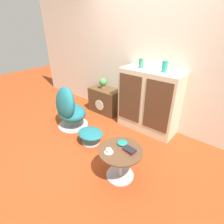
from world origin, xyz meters
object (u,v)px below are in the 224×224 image
ottoman (91,134)px  book_stack (129,150)px  teacup (109,151)px  vase_leftmost (141,63)px  bowl (122,143)px  vase_inner_left (165,67)px  potted_plant (103,83)px  egg_chair (69,109)px  coffee_table (120,159)px  tv_console (105,100)px  sideboard (149,101)px

ottoman → book_stack: book_stack is taller
teacup → book_stack: 0.26m
teacup → book_stack: (0.19, 0.18, -0.00)m
vase_leftmost → bowl: vase_leftmost is taller
vase_leftmost → vase_inner_left: size_ratio=0.91×
book_stack → potted_plant: bearing=141.3°
vase_inner_left → teacup: vase_inner_left is taller
ottoman → teacup: teacup is taller
egg_chair → book_stack: size_ratio=5.26×
coffee_table → bowl: bearing=117.4°
tv_console → bowl: (1.36, -1.20, 0.19)m
vase_inner_left → teacup: bearing=-88.7°
tv_console → egg_chair: size_ratio=0.82×
sideboard → vase_leftmost: 0.69m
tv_console → bowl: size_ratio=4.94×
sideboard → vase_leftmost: bearing=179.0°
vase_leftmost → bowl: size_ratio=1.15×
coffee_table → egg_chair: bearing=166.1°
sideboard → vase_inner_left: 0.70m
egg_chair → teacup: bearing=-19.4°
vase_inner_left → book_stack: 1.48m
sideboard → bowl: sideboard is taller
vase_leftmost → potted_plant: bearing=178.6°
ottoman → coffee_table: 0.89m
sideboard → book_stack: size_ratio=7.09×
egg_chair → teacup: size_ratio=7.65×
tv_console → egg_chair: (-0.10, -0.94, 0.12)m
teacup → book_stack: teacup is taller
sideboard → vase_inner_left: vase_inner_left is taller
vase_leftmost → teacup: bearing=-71.8°
coffee_table → vase_leftmost: (-0.55, 1.29, 0.94)m
egg_chair → ottoman: size_ratio=1.87×
ottoman → vase_leftmost: 1.50m
book_stack → vase_leftmost: bearing=117.7°
tv_console → sideboard: bearing=-1.4°
ottoman → coffee_table: coffee_table is taller
vase_leftmost → vase_inner_left: 0.43m
egg_chair → bowl: bearing=-10.1°
potted_plant → tv_console: bearing=-0.7°
tv_console → vase_leftmost: (0.86, -0.02, 0.96)m
vase_inner_left → sideboard: bearing=-178.9°
bowl → tv_console: bearing=138.6°
coffee_table → vase_inner_left: 1.60m
vase_leftmost → tv_console: bearing=178.6°
ottoman → vase_leftmost: vase_leftmost is taller
vase_leftmost → potted_plant: 1.08m
tv_console → coffee_table: 1.93m
potted_plant → book_stack: size_ratio=1.40×
egg_chair → ottoman: (0.68, -0.11, -0.23)m
vase_leftmost → book_stack: bearing=-62.3°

